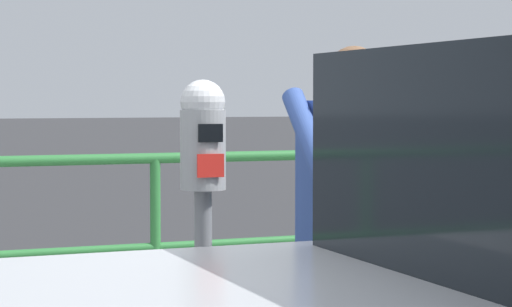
{
  "coord_description": "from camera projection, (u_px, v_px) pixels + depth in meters",
  "views": [
    {
      "loc": [
        -1.56,
        -3.41,
        1.61
      ],
      "look_at": [
        -0.11,
        0.36,
        1.4
      ],
      "focal_mm": 72.32,
      "sensor_mm": 36.0,
      "label": 1
    }
  ],
  "objects": [
    {
      "name": "background_railing",
      "position": [
        155.0,
        213.0,
        5.87
      ],
      "size": [
        24.06,
        0.06,
        1.16
      ],
      "color": "#2D7A38",
      "rests_on": "sidewalk_curb"
    },
    {
      "name": "parking_meter",
      "position": [
        203.0,
        185.0,
        4.03
      ],
      "size": [
        0.18,
        0.19,
        1.54
      ],
      "rotation": [
        0.0,
        0.0,
        3.14
      ],
      "color": "slate",
      "rests_on": "sidewalk_curb"
    },
    {
      "name": "pedestrian_at_meter",
      "position": [
        354.0,
        220.0,
        4.29
      ],
      "size": [
        0.63,
        0.56,
        1.69
      ],
      "rotation": [
        0.0,
        0.0,
        -3.18
      ],
      "color": "slate",
      "rests_on": "sidewalk_curb"
    }
  ]
}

